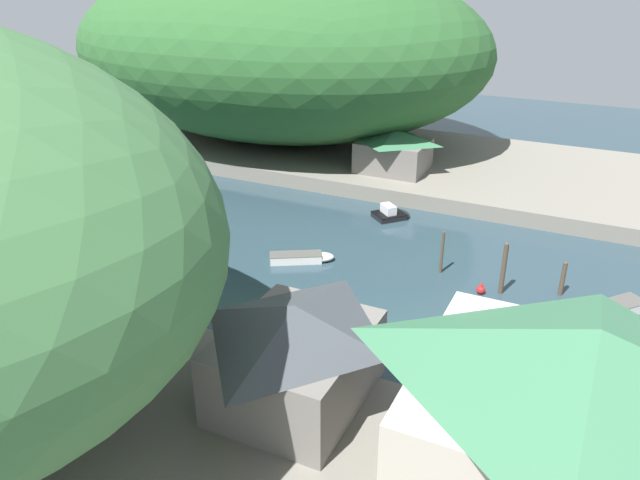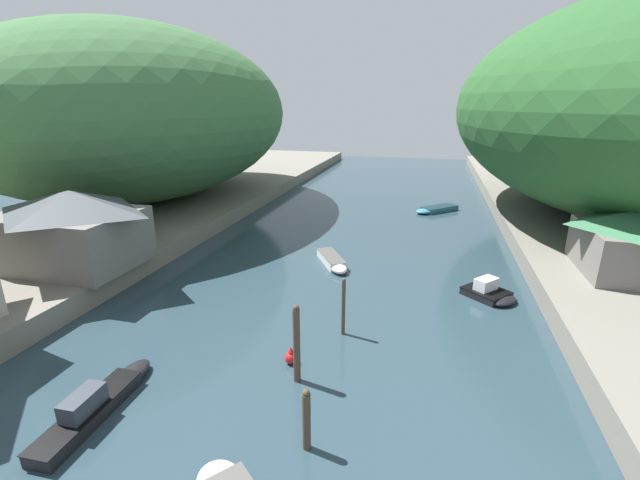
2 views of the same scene
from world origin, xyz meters
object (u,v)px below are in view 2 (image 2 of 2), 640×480
object	(u,v)px
boat_near_quay	(99,401)
boat_far_right_bank	(490,293)
boathouse_shed	(75,228)
boat_white_cruiser	(333,262)
channel_buoy_near	(291,357)
boat_mid_channel	(435,209)
right_bank_cottage	(631,241)

from	to	relation	value
boat_near_quay	boat_far_right_bank	world-z (taller)	boat_near_quay
boathouse_shed	boat_white_cruiser	xyz separation A→B (m)	(15.43, 7.54, -3.67)
boat_white_cruiser	channel_buoy_near	world-z (taller)	channel_buoy_near
boat_mid_channel	boat_white_cruiser	xyz separation A→B (m)	(-7.33, -18.94, 0.04)
boat_near_quay	channel_buoy_near	distance (m)	8.07
boathouse_shed	boat_far_right_bank	distance (m)	26.79
boat_mid_channel	channel_buoy_near	bearing A→B (deg)	123.61
boat_far_right_bank	channel_buoy_near	size ratio (longest dim) A/B	4.17
boat_near_quay	boat_far_right_bank	size ratio (longest dim) A/B	1.73
boat_near_quay	boat_white_cruiser	bearing A→B (deg)	70.83
boat_mid_channel	boat_far_right_bank	bearing A→B (deg)	143.95
boathouse_shed	right_bank_cottage	bearing A→B (deg)	12.35
boathouse_shed	boat_near_quay	size ratio (longest dim) A/B	1.27
boat_mid_channel	right_bank_cottage	bearing A→B (deg)	166.62
boathouse_shed	boat_white_cruiser	world-z (taller)	boathouse_shed
boathouse_shed	boat_mid_channel	bearing A→B (deg)	49.31
boat_far_right_bank	boat_white_cruiser	world-z (taller)	boat_far_right_bank
boat_white_cruiser	channel_buoy_near	bearing A→B (deg)	63.75
boat_mid_channel	channel_buoy_near	xyz separation A→B (m)	(-6.49, -31.67, 0.07)
right_bank_cottage	boathouse_shed	bearing A→B (deg)	-167.65
boat_near_quay	boat_far_right_bank	xyz separation A→B (m)	(16.22, 14.73, -0.04)
boat_mid_channel	channel_buoy_near	world-z (taller)	channel_buoy_near
boat_near_quay	boathouse_shed	bearing A→B (deg)	132.46
channel_buoy_near	boat_white_cruiser	bearing A→B (deg)	93.81
boathouse_shed	boat_near_quay	world-z (taller)	boathouse_shed
boat_far_right_bank	boat_mid_channel	bearing A→B (deg)	-129.83
boathouse_shed	boat_far_right_bank	xyz separation A→B (m)	(26.14, 4.58, -3.62)
boathouse_shed	channel_buoy_near	size ratio (longest dim) A/B	9.16
right_bank_cottage	channel_buoy_near	distance (m)	22.32
boat_white_cruiser	channel_buoy_near	xyz separation A→B (m)	(0.85, -12.73, 0.02)
boat_near_quay	boat_white_cruiser	xyz separation A→B (m)	(5.51, 17.69, -0.09)
right_bank_cottage	channel_buoy_near	bearing A→B (deg)	-144.86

